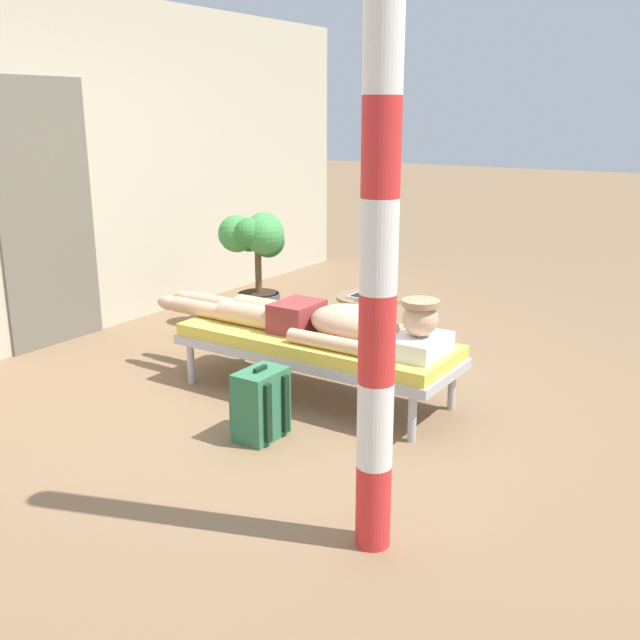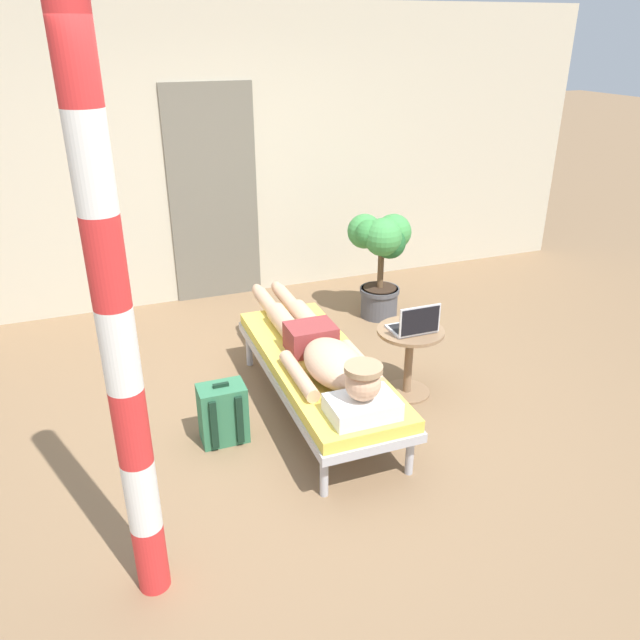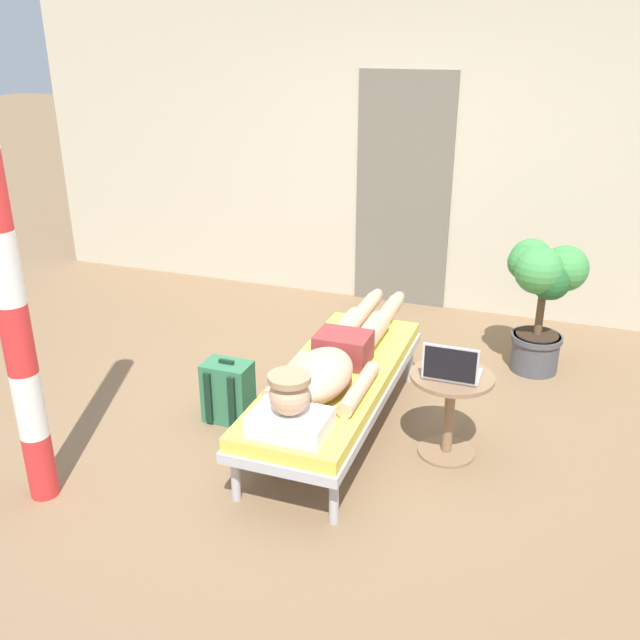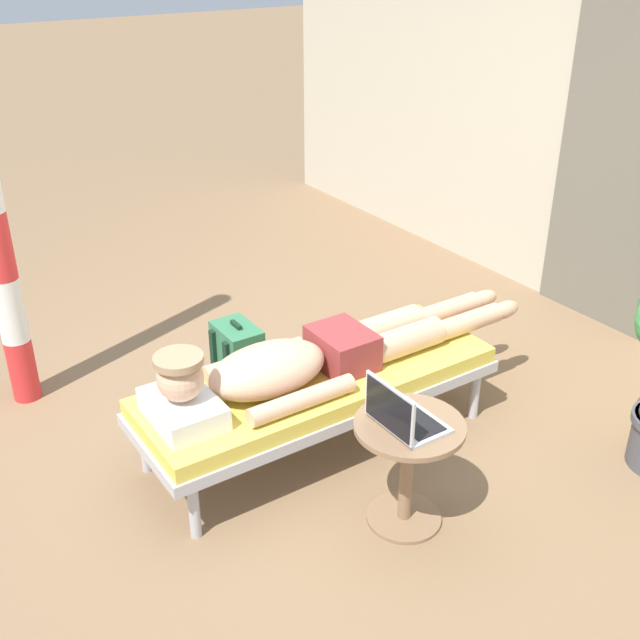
# 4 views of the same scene
# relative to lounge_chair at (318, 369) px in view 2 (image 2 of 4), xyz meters

# --- Properties ---
(ground_plane) EXTENTS (40.00, 40.00, 0.00)m
(ground_plane) POSITION_rel_lounge_chair_xyz_m (-0.10, -0.14, -0.35)
(ground_plane) COLOR #846647
(house_wall_back) EXTENTS (7.60, 0.20, 2.70)m
(house_wall_back) POSITION_rel_lounge_chair_xyz_m (0.00, 2.46, 1.00)
(house_wall_back) COLOR beige
(house_wall_back) RESTS_ON ground
(house_door_panel) EXTENTS (0.84, 0.03, 2.04)m
(house_door_panel) POSITION_rel_lounge_chair_xyz_m (-0.18, 2.35, 0.67)
(house_door_panel) COLOR #6D6759
(house_door_panel) RESTS_ON ground
(lounge_chair) EXTENTS (0.65, 1.86, 0.42)m
(lounge_chair) POSITION_rel_lounge_chair_xyz_m (0.00, 0.00, 0.00)
(lounge_chair) COLOR #B7B7BC
(lounge_chair) RESTS_ON ground
(person_reclining) EXTENTS (0.53, 2.17, 0.33)m
(person_reclining) POSITION_rel_lounge_chair_xyz_m (0.00, -0.06, 0.17)
(person_reclining) COLOR white
(person_reclining) RESTS_ON lounge_chair
(side_table) EXTENTS (0.48, 0.48, 0.52)m
(side_table) POSITION_rel_lounge_chair_xyz_m (0.70, -0.00, 0.01)
(side_table) COLOR #8C6B4C
(side_table) RESTS_ON ground
(laptop) EXTENTS (0.31, 0.24, 0.23)m
(laptop) POSITION_rel_lounge_chair_xyz_m (0.70, -0.05, 0.24)
(laptop) COLOR silver
(laptop) RESTS_ON side_table
(backpack) EXTENTS (0.30, 0.26, 0.42)m
(backpack) POSITION_rel_lounge_chair_xyz_m (-0.69, -0.09, -0.15)
(backpack) COLOR #33724C
(backpack) RESTS_ON ground
(potted_plant) EXTENTS (0.55, 0.56, 0.97)m
(potted_plant) POSITION_rel_lounge_chair_xyz_m (1.10, 1.32, 0.32)
(potted_plant) COLOR #4C4C51
(potted_plant) RESTS_ON ground
(porch_post) EXTENTS (0.15, 0.15, 2.59)m
(porch_post) POSITION_rel_lounge_chair_xyz_m (-1.28, -1.14, 0.95)
(porch_post) COLOR red
(porch_post) RESTS_ON ground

